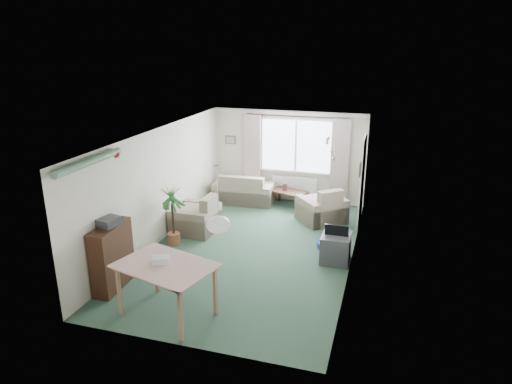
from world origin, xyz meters
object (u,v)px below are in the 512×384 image
(sofa, at_px, (244,188))
(pet_bed, at_px, (332,245))
(bookshelf, at_px, (112,257))
(tv_cube, at_px, (336,248))
(armchair_left, at_px, (195,213))
(dining_table, at_px, (167,290))
(coffee_table, at_px, (288,199))
(houseplant, at_px, (173,215))
(armchair_corner, at_px, (322,204))

(sofa, xyz_separation_m, pet_bed, (2.63, -2.18, -0.33))
(bookshelf, relative_size, tv_cube, 1.91)
(armchair_left, height_order, dining_table, armchair_left)
(tv_cube, bearing_deg, coffee_table, 119.54)
(tv_cube, bearing_deg, armchair_left, 169.66)
(houseplant, height_order, tv_cube, houseplant)
(coffee_table, distance_m, pet_bed, 2.61)
(coffee_table, distance_m, dining_table, 5.40)
(dining_table, distance_m, pet_bed, 3.83)
(tv_cube, relative_size, pet_bed, 0.94)
(sofa, bearing_deg, pet_bed, 137.64)
(armchair_left, bearing_deg, armchair_corner, 120.24)
(armchair_corner, bearing_deg, houseplant, -1.67)
(armchair_left, relative_size, dining_table, 0.71)
(bookshelf, bearing_deg, armchair_corner, 51.16)
(sofa, distance_m, dining_table, 5.37)
(pet_bed, bearing_deg, sofa, 140.34)
(tv_cube, bearing_deg, dining_table, -131.00)
(coffee_table, height_order, tv_cube, tv_cube)
(tv_cube, distance_m, pet_bed, 0.63)
(coffee_table, xyz_separation_m, dining_table, (-0.69, -5.35, 0.21))
(dining_table, bearing_deg, tv_cube, 48.91)
(armchair_corner, relative_size, armchair_left, 1.01)
(sofa, xyz_separation_m, houseplant, (-0.59, -2.95, 0.27))
(sofa, height_order, armchair_left, armchair_left)
(armchair_corner, height_order, pet_bed, armchair_corner)
(dining_table, bearing_deg, bookshelf, 158.89)
(bookshelf, height_order, tv_cube, bookshelf)
(bookshelf, bearing_deg, sofa, 77.86)
(bookshelf, height_order, pet_bed, bookshelf)
(coffee_table, relative_size, houseplant, 0.71)
(sofa, height_order, bookshelf, bookshelf)
(armchair_corner, distance_m, tv_cube, 2.09)
(houseplant, bearing_deg, tv_cube, 3.19)
(houseplant, distance_m, dining_table, 2.65)
(armchair_corner, bearing_deg, coffee_table, -78.23)
(tv_cube, bearing_deg, armchair_corner, 106.51)
(tv_cube, xyz_separation_m, pet_bed, (-0.13, 0.58, -0.21))
(armchair_left, distance_m, bookshelf, 2.70)
(coffee_table, xyz_separation_m, bookshelf, (-1.98, -4.85, 0.36))
(sofa, height_order, houseplant, houseplant)
(sofa, relative_size, pet_bed, 2.46)
(bookshelf, bearing_deg, tv_cube, 27.51)
(sofa, height_order, pet_bed, sofa)
(armchair_corner, height_order, bookshelf, bookshelf)
(pet_bed, bearing_deg, coffee_table, 123.20)
(armchair_corner, distance_m, coffee_table, 1.25)
(houseplant, relative_size, tv_cube, 2.20)
(armchair_corner, bearing_deg, pet_bed, 67.74)
(armchair_corner, relative_size, pet_bed, 1.51)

